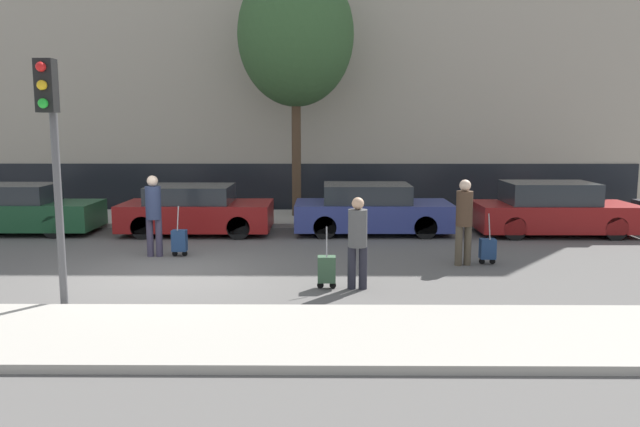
{
  "coord_description": "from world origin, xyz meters",
  "views": [
    {
      "loc": [
        3.1,
        -11.98,
        2.93
      ],
      "look_at": [
        2.99,
        1.8,
        0.95
      ],
      "focal_mm": 35.0,
      "sensor_mm": 36.0,
      "label": 1
    }
  ],
  "objects_px": {
    "pedestrian_left": "(153,210)",
    "parked_car_2": "(371,210)",
    "bare_tree_near_crossing": "(296,35)",
    "trolley_left": "(179,241)",
    "pedestrian_right": "(464,217)",
    "parked_car_3": "(553,210)",
    "pedestrian_center": "(358,237)",
    "trolley_center": "(327,269)",
    "traffic_light": "(51,134)",
    "parked_car_0": "(13,210)",
    "trolley_right": "(488,249)",
    "parked_car_1": "(196,211)"
  },
  "relations": [
    {
      "from": "pedestrian_center",
      "to": "traffic_light",
      "type": "distance_m",
      "value": 5.29
    },
    {
      "from": "pedestrian_right",
      "to": "traffic_light",
      "type": "bearing_deg",
      "value": 13.13
    },
    {
      "from": "trolley_left",
      "to": "pedestrian_right",
      "type": "bearing_deg",
      "value": -7.85
    },
    {
      "from": "parked_car_3",
      "to": "traffic_light",
      "type": "distance_m",
      "value": 12.54
    },
    {
      "from": "parked_car_0",
      "to": "pedestrian_left",
      "type": "bearing_deg",
      "value": -32.7
    },
    {
      "from": "parked_car_0",
      "to": "trolley_center",
      "type": "xyz_separation_m",
      "value": [
        8.46,
        -5.7,
        -0.28
      ]
    },
    {
      "from": "trolley_left",
      "to": "traffic_light",
      "type": "bearing_deg",
      "value": -103.51
    },
    {
      "from": "parked_car_1",
      "to": "trolley_right",
      "type": "bearing_deg",
      "value": -28.1
    },
    {
      "from": "pedestrian_center",
      "to": "parked_car_2",
      "type": "bearing_deg",
      "value": 85.82
    },
    {
      "from": "parked_car_1",
      "to": "pedestrian_right",
      "type": "xyz_separation_m",
      "value": [
        6.37,
        -3.79,
        0.41
      ]
    },
    {
      "from": "traffic_light",
      "to": "bare_tree_near_crossing",
      "type": "relative_size",
      "value": 0.52
    },
    {
      "from": "trolley_left",
      "to": "trolley_center",
      "type": "distance_m",
      "value": 4.27
    },
    {
      "from": "parked_car_2",
      "to": "trolley_left",
      "type": "height_order",
      "value": "parked_car_2"
    },
    {
      "from": "pedestrian_left",
      "to": "parked_car_0",
      "type": "bearing_deg",
      "value": -34.0
    },
    {
      "from": "pedestrian_left",
      "to": "parked_car_2",
      "type": "bearing_deg",
      "value": -150.2
    },
    {
      "from": "parked_car_1",
      "to": "bare_tree_near_crossing",
      "type": "xyz_separation_m",
      "value": [
        2.61,
        2.56,
        4.93
      ]
    },
    {
      "from": "pedestrian_center",
      "to": "bare_tree_near_crossing",
      "type": "relative_size",
      "value": 0.22
    },
    {
      "from": "parked_car_1",
      "to": "trolley_center",
      "type": "bearing_deg",
      "value": -58.28
    },
    {
      "from": "parked_car_2",
      "to": "parked_car_3",
      "type": "height_order",
      "value": "parked_car_3"
    },
    {
      "from": "trolley_center",
      "to": "trolley_right",
      "type": "relative_size",
      "value": 1.05
    },
    {
      "from": "trolley_center",
      "to": "pedestrian_left",
      "type": "bearing_deg",
      "value": 144.58
    },
    {
      "from": "parked_car_2",
      "to": "traffic_light",
      "type": "distance_m",
      "value": 9.18
    },
    {
      "from": "parked_car_2",
      "to": "trolley_right",
      "type": "relative_size",
      "value": 3.86
    },
    {
      "from": "parked_car_1",
      "to": "parked_car_2",
      "type": "xyz_separation_m",
      "value": [
        4.73,
        0.09,
        0.01
      ]
    },
    {
      "from": "pedestrian_right",
      "to": "pedestrian_left",
      "type": "bearing_deg",
      "value": -18.04
    },
    {
      "from": "parked_car_3",
      "to": "trolley_right",
      "type": "height_order",
      "value": "parked_car_3"
    },
    {
      "from": "parked_car_1",
      "to": "parked_car_3",
      "type": "xyz_separation_m",
      "value": [
        9.55,
        -0.11,
        0.04
      ]
    },
    {
      "from": "trolley_center",
      "to": "pedestrian_right",
      "type": "xyz_separation_m",
      "value": [
        2.86,
        1.89,
        0.68
      ]
    },
    {
      "from": "pedestrian_right",
      "to": "trolley_right",
      "type": "relative_size",
      "value": 1.67
    },
    {
      "from": "pedestrian_right",
      "to": "parked_car_2",
      "type": "bearing_deg",
      "value": -78.06
    },
    {
      "from": "parked_car_0",
      "to": "parked_car_2",
      "type": "bearing_deg",
      "value": 0.45
    },
    {
      "from": "traffic_light",
      "to": "parked_car_0",
      "type": "bearing_deg",
      "value": 121.13
    },
    {
      "from": "parked_car_3",
      "to": "bare_tree_near_crossing",
      "type": "bearing_deg",
      "value": 159.01
    },
    {
      "from": "parked_car_2",
      "to": "parked_car_3",
      "type": "relative_size",
      "value": 1.01
    },
    {
      "from": "pedestrian_center",
      "to": "trolley_right",
      "type": "height_order",
      "value": "pedestrian_center"
    },
    {
      "from": "parked_car_3",
      "to": "trolley_center",
      "type": "distance_m",
      "value": 8.22
    },
    {
      "from": "trolley_right",
      "to": "bare_tree_near_crossing",
      "type": "xyz_separation_m",
      "value": [
        -4.31,
        6.25,
        5.23
      ]
    },
    {
      "from": "pedestrian_left",
      "to": "trolley_right",
      "type": "distance_m",
      "value": 7.3
    },
    {
      "from": "parked_car_0",
      "to": "pedestrian_center",
      "type": "bearing_deg",
      "value": -32.4
    },
    {
      "from": "parked_car_1",
      "to": "trolley_left",
      "type": "bearing_deg",
      "value": -85.48
    },
    {
      "from": "parked_car_0",
      "to": "trolley_right",
      "type": "height_order",
      "value": "parked_car_0"
    },
    {
      "from": "trolley_left",
      "to": "traffic_light",
      "type": "relative_size",
      "value": 0.29
    },
    {
      "from": "parked_car_2",
      "to": "pedestrian_left",
      "type": "height_order",
      "value": "pedestrian_left"
    },
    {
      "from": "parked_car_3",
      "to": "parked_car_0",
      "type": "bearing_deg",
      "value": 179.53
    },
    {
      "from": "pedestrian_right",
      "to": "trolley_right",
      "type": "distance_m",
      "value": 0.89
    },
    {
      "from": "parked_car_3",
      "to": "pedestrian_right",
      "type": "distance_m",
      "value": 4.88
    },
    {
      "from": "parked_car_0",
      "to": "trolley_center",
      "type": "distance_m",
      "value": 10.2
    },
    {
      "from": "trolley_right",
      "to": "pedestrian_right",
      "type": "bearing_deg",
      "value": -169.14
    },
    {
      "from": "parked_car_1",
      "to": "trolley_right",
      "type": "height_order",
      "value": "parked_car_1"
    },
    {
      "from": "bare_tree_near_crossing",
      "to": "trolley_left",
      "type": "bearing_deg",
      "value": -113.32
    }
  ]
}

